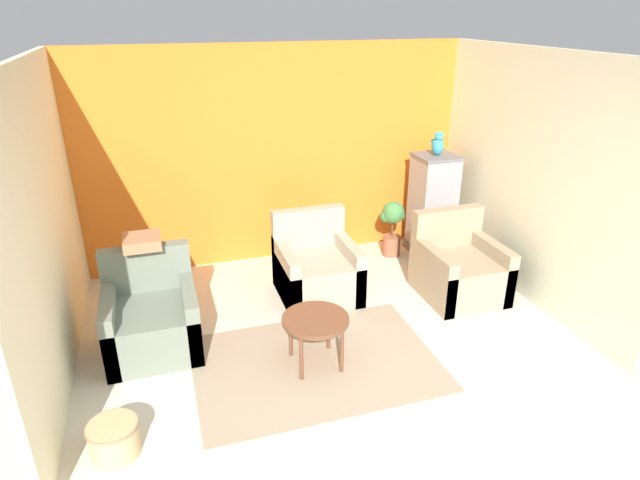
{
  "coord_description": "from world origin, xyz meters",
  "views": [
    {
      "loc": [
        -1.39,
        -2.73,
        2.91
      ],
      "look_at": [
        0.0,
        1.66,
        0.9
      ],
      "focal_mm": 30.0,
      "sensor_mm": 36.0,
      "label": 1
    }
  ],
  "objects": [
    {
      "name": "armchair_middle",
      "position": [
        0.13,
        2.22,
        0.29
      ],
      "size": [
        0.81,
        0.84,
        0.89
      ],
      "color": "tan",
      "rests_on": "ground_plane"
    },
    {
      "name": "potted_plant",
      "position": [
        1.34,
        2.9,
        0.43
      ],
      "size": [
        0.3,
        0.28,
        0.71
      ],
      "color": "brown",
      "rests_on": "ground_plane"
    },
    {
      "name": "parrot",
      "position": [
        1.86,
        2.87,
        1.41
      ],
      "size": [
        0.14,
        0.25,
        0.3
      ],
      "color": "teal",
      "rests_on": "birdcage"
    },
    {
      "name": "wicker_basket",
      "position": [
        -1.9,
        0.44,
        0.14
      ],
      "size": [
        0.36,
        0.36,
        0.26
      ],
      "color": "tan",
      "rests_on": "ground_plane"
    },
    {
      "name": "ground_plane",
      "position": [
        0.0,
        0.0,
        0.0
      ],
      "size": [
        20.0,
        20.0,
        0.0
      ],
      "primitive_type": "plane",
      "color": "beige",
      "rests_on": "ground"
    },
    {
      "name": "coffee_table",
      "position": [
        -0.25,
        1.01,
        0.42
      ],
      "size": [
        0.58,
        0.58,
        0.48
      ],
      "color": "brown",
      "rests_on": "ground_plane"
    },
    {
      "name": "wall_left",
      "position": [
        -2.31,
        1.66,
        1.28
      ],
      "size": [
        0.06,
        3.33,
        2.56
      ],
      "color": "beige",
      "rests_on": "ground_plane"
    },
    {
      "name": "wall_right",
      "position": [
        2.31,
        1.66,
        1.28
      ],
      "size": [
        0.06,
        3.33,
        2.56
      ],
      "color": "beige",
      "rests_on": "ground_plane"
    },
    {
      "name": "armchair_left",
      "position": [
        -1.59,
        1.71,
        0.29
      ],
      "size": [
        0.81,
        0.84,
        0.89
      ],
      "color": "slate",
      "rests_on": "ground_plane"
    },
    {
      "name": "area_rug",
      "position": [
        -0.25,
        1.01,
        0.01
      ],
      "size": [
        2.12,
        1.48,
        0.01
      ],
      "color": "gray",
      "rests_on": "ground_plane"
    },
    {
      "name": "armchair_right",
      "position": [
        1.61,
        1.76,
        0.29
      ],
      "size": [
        0.81,
        0.84,
        0.89
      ],
      "color": "#9E896B",
      "rests_on": "ground_plane"
    },
    {
      "name": "birdcage",
      "position": [
        1.86,
        2.87,
        0.63
      ],
      "size": [
        0.5,
        0.5,
        1.27
      ],
      "color": "slate",
      "rests_on": "ground_plane"
    },
    {
      "name": "throw_pillow",
      "position": [
        -1.59,
        2.03,
        0.94
      ],
      "size": [
        0.33,
        0.33,
        0.1
      ],
      "color": "#B2704C",
      "rests_on": "armchair_left"
    },
    {
      "name": "wall_back_accent",
      "position": [
        0.0,
        3.36,
        1.28
      ],
      "size": [
        4.67,
        0.06,
        2.56
      ],
      "color": "orange",
      "rests_on": "ground_plane"
    }
  ]
}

